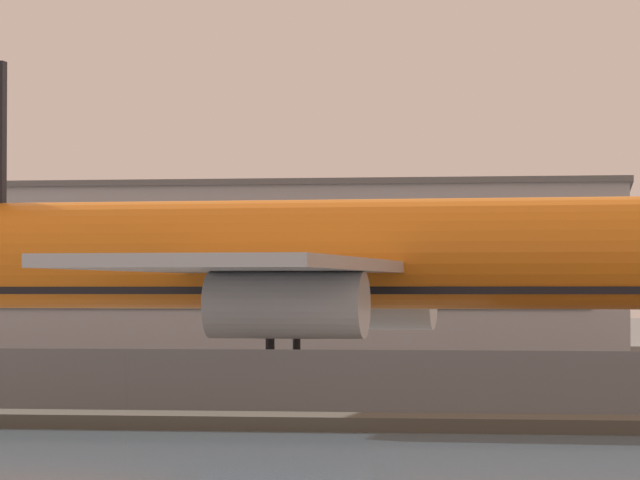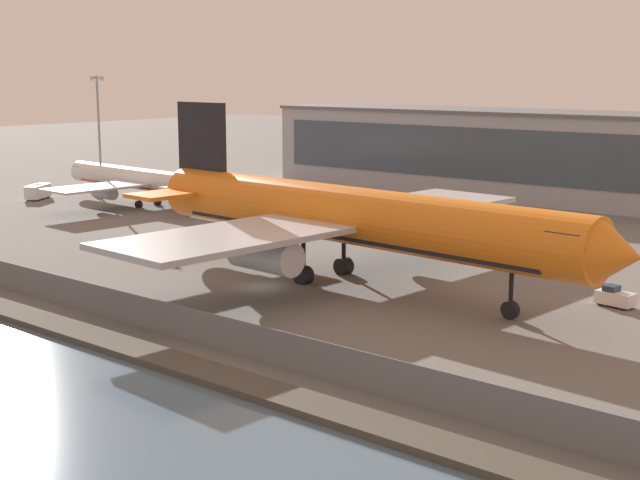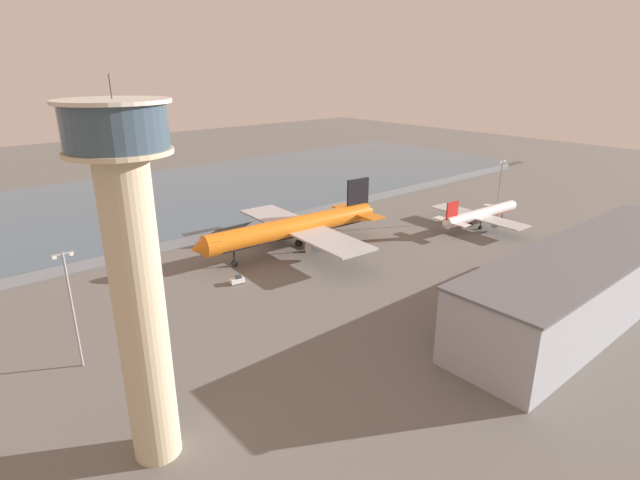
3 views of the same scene
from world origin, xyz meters
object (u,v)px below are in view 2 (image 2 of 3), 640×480
Objects in this scene: apron_light_mast_apron_east at (99,130)px; cargo_jet_orange at (345,217)px; baggage_tug at (615,297)px; passenger_jet_white_red at (141,180)px; ops_van at (37,191)px.

cargo_jet_orange is at bearing -16.85° from apron_light_mast_apron_east.
baggage_tug is 0.17× the size of apron_light_mast_apron_east.
apron_light_mast_apron_east is (-64.99, 19.69, 4.53)m from cargo_jet_orange.
passenger_jet_white_red is 79.59m from baggage_tug.
baggage_tug is 89.61m from apron_light_mast_apron_east.
cargo_jet_orange is 58.88m from passenger_jet_white_red.
cargo_jet_orange is at bearing -160.60° from baggage_tug.
cargo_jet_orange is 1.56× the size of passenger_jet_white_red.
apron_light_mast_apron_east is (-88.29, 11.48, 10.14)m from baggage_tug.
apron_light_mast_apron_east reaches higher than ops_van.
cargo_jet_orange is 68.06m from apron_light_mast_apron_east.
passenger_jet_white_red is (-55.38, 19.85, -2.54)m from cargo_jet_orange.
apron_light_mast_apron_east is (7.97, 6.51, 9.67)m from ops_van.
passenger_jet_white_red is at bearing 0.96° from apron_light_mast_apron_east.
baggage_tug is at bearing -7.41° from apron_light_mast_apron_east.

